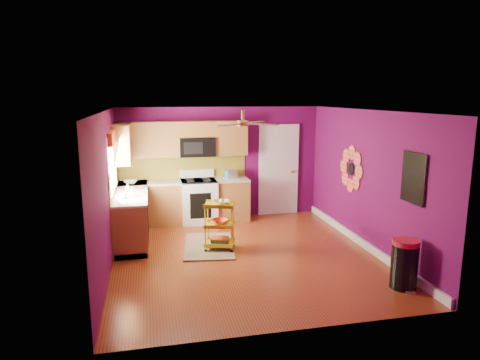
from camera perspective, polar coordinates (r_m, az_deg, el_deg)
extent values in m
plane|color=maroon|center=(7.59, 0.70, -9.99)|extent=(5.00, 5.00, 0.00)
cube|color=#5A0A4D|center=(9.65, -2.58, 2.29)|extent=(4.50, 0.04, 2.50)
cube|color=#5A0A4D|center=(4.91, 7.27, -6.63)|extent=(4.50, 0.04, 2.50)
cube|color=#5A0A4D|center=(7.09, -17.30, -1.48)|extent=(0.04, 5.00, 2.50)
cube|color=#5A0A4D|center=(8.03, 16.58, 0.01)|extent=(0.04, 5.00, 2.50)
cube|color=silver|center=(7.08, 0.75, 9.22)|extent=(4.50, 5.00, 0.04)
cube|color=white|center=(8.32, 15.94, -8.00)|extent=(0.05, 4.90, 0.14)
cube|color=brown|center=(8.57, -14.22, -4.67)|extent=(0.60, 2.30, 0.90)
cube|color=brown|center=(9.41, -7.35, -2.99)|extent=(2.80, 0.60, 0.90)
cube|color=beige|center=(8.46, -14.38, -1.61)|extent=(0.63, 2.30, 0.04)
cube|color=beige|center=(9.31, -7.42, -0.19)|extent=(2.80, 0.63, 0.04)
cube|color=black|center=(8.69, -14.10, -7.21)|extent=(0.54, 2.30, 0.10)
cube|color=black|center=(9.52, -7.29, -5.33)|extent=(2.80, 0.54, 0.10)
cube|color=white|center=(9.41, -5.51, -2.89)|extent=(0.76, 0.66, 0.92)
cube|color=black|center=(9.31, -5.57, -0.12)|extent=(0.76, 0.62, 0.03)
cube|color=white|center=(9.56, -5.78, 0.88)|extent=(0.76, 0.06, 0.18)
cube|color=black|center=(9.10, -5.27, -3.45)|extent=(0.45, 0.02, 0.55)
cube|color=brown|center=(9.28, -12.21, 5.27)|extent=(1.32, 0.33, 0.75)
cube|color=brown|center=(9.45, -1.31, 5.62)|extent=(0.72, 0.33, 0.75)
cube|color=brown|center=(9.32, -5.81, 6.76)|extent=(0.76, 0.33, 0.34)
cube|color=brown|center=(8.81, -15.43, 4.82)|extent=(0.33, 1.30, 0.75)
cube|color=black|center=(9.32, -5.74, 4.41)|extent=(0.76, 0.38, 0.40)
cube|color=brown|center=(9.54, -7.61, 1.77)|extent=(2.80, 0.01, 0.51)
cube|color=brown|center=(8.42, -16.44, 0.14)|extent=(0.01, 2.30, 0.51)
cube|color=white|center=(8.06, -16.65, 2.22)|extent=(0.03, 1.20, 1.00)
cube|color=#D44712|center=(8.01, -16.63, 5.55)|extent=(0.08, 1.35, 0.22)
cube|color=white|center=(9.97, 5.13, 1.24)|extent=(0.85, 0.04, 2.05)
cube|color=white|center=(9.95, 5.16, 1.22)|extent=(0.95, 0.02, 2.15)
sphere|color=#BF8C3F|center=(10.02, 6.96, 1.10)|extent=(0.07, 0.07, 0.07)
cylinder|color=black|center=(8.53, 14.58, 1.43)|extent=(0.01, 0.24, 0.24)
cube|color=teal|center=(6.79, 22.19, 0.24)|extent=(0.03, 0.52, 0.72)
cube|color=black|center=(6.79, 22.08, 0.23)|extent=(0.01, 0.56, 0.76)
cylinder|color=#BF8C3F|center=(7.28, 0.39, 8.65)|extent=(0.06, 0.06, 0.16)
cylinder|color=#BF8C3F|center=(7.29, 0.39, 7.55)|extent=(0.20, 0.20, 0.08)
cube|color=#4C2D19|center=(7.61, 1.94, 7.70)|extent=(0.47, 0.47, 0.01)
cube|color=#4C2D19|center=(7.50, -2.08, 7.65)|extent=(0.47, 0.47, 0.01)
cube|color=#4C2D19|center=(6.97, -1.30, 7.38)|extent=(0.47, 0.47, 0.01)
cube|color=#4C2D19|center=(7.09, 3.01, 7.43)|extent=(0.47, 0.47, 0.01)
cube|color=black|center=(8.02, -4.16, -8.75)|extent=(1.06, 1.54, 0.02)
cylinder|color=yellow|center=(7.60, -4.66, -6.46)|extent=(0.02, 0.02, 0.81)
cylinder|color=yellow|center=(7.54, -1.12, -6.56)|extent=(0.02, 0.02, 0.81)
cylinder|color=yellow|center=(7.90, -4.30, -5.75)|extent=(0.02, 0.02, 0.81)
cylinder|color=yellow|center=(7.85, -0.91, -5.84)|extent=(0.02, 0.02, 0.81)
sphere|color=black|center=(7.73, -4.61, -9.39)|extent=(0.06, 0.06, 0.06)
sphere|color=black|center=(7.68, -1.11, -9.51)|extent=(0.06, 0.06, 0.06)
sphere|color=black|center=(8.03, -4.26, -8.58)|extent=(0.06, 0.06, 0.06)
sphere|color=black|center=(7.98, -0.90, -8.69)|extent=(0.06, 0.06, 0.06)
cube|color=yellow|center=(7.61, -2.78, -3.37)|extent=(0.61, 0.51, 0.03)
cube|color=yellow|center=(7.72, -2.75, -6.05)|extent=(0.61, 0.51, 0.03)
cube|color=yellow|center=(7.82, -2.73, -8.45)|extent=(0.61, 0.51, 0.03)
imported|color=beige|center=(7.60, -2.42, -3.02)|extent=(0.36, 0.36, 0.07)
sphere|color=yellow|center=(7.59, -2.43, -2.86)|extent=(0.10, 0.10, 0.10)
imported|color=#D44712|center=(7.70, -2.76, -5.62)|extent=(0.37, 0.37, 0.09)
cube|color=navy|center=(7.81, -2.73, -8.22)|extent=(0.36, 0.30, 0.04)
cube|color=#267233|center=(7.80, -2.73, -7.97)|extent=(0.36, 0.30, 0.03)
cube|color=#D44712|center=(7.79, -2.74, -7.76)|extent=(0.36, 0.30, 0.03)
cylinder|color=black|center=(6.72, 21.04, -10.69)|extent=(0.44, 0.44, 0.65)
cylinder|color=red|center=(6.60, 21.27, -7.75)|extent=(0.38, 0.38, 0.08)
cube|color=beige|center=(6.69, 21.76, -13.70)|extent=(0.14, 0.09, 0.03)
cylinder|color=teal|center=(9.49, -1.55, 0.73)|extent=(0.18, 0.18, 0.16)
sphere|color=teal|center=(9.47, -1.55, 1.33)|extent=(0.06, 0.06, 0.06)
cube|color=beige|center=(9.48, -1.03, 0.79)|extent=(0.22, 0.15, 0.18)
imported|color=#EA3F72|center=(8.01, -14.16, -1.52)|extent=(0.08, 0.08, 0.17)
imported|color=white|center=(8.45, -14.74, -0.98)|extent=(0.12, 0.12, 0.15)
imported|color=white|center=(9.17, -14.41, -0.27)|extent=(0.29, 0.29, 0.07)
imported|color=white|center=(7.89, -15.25, -2.03)|extent=(0.13, 0.13, 0.10)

